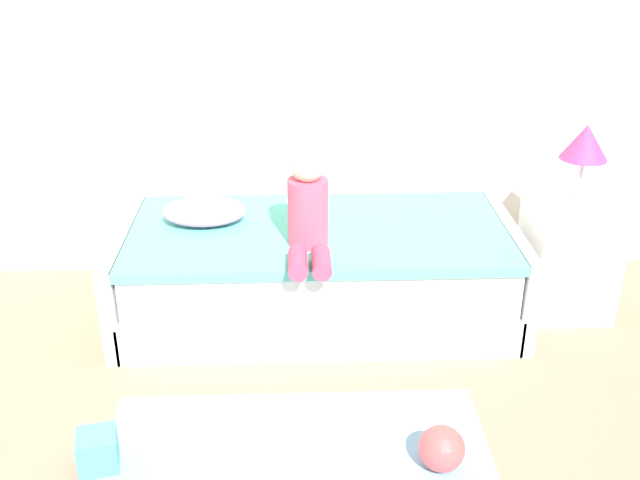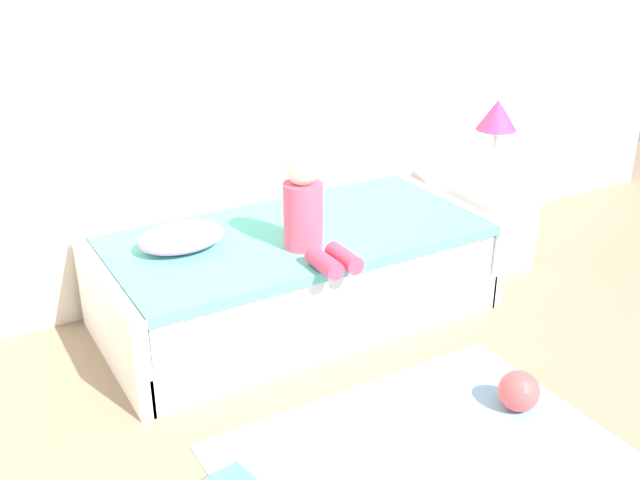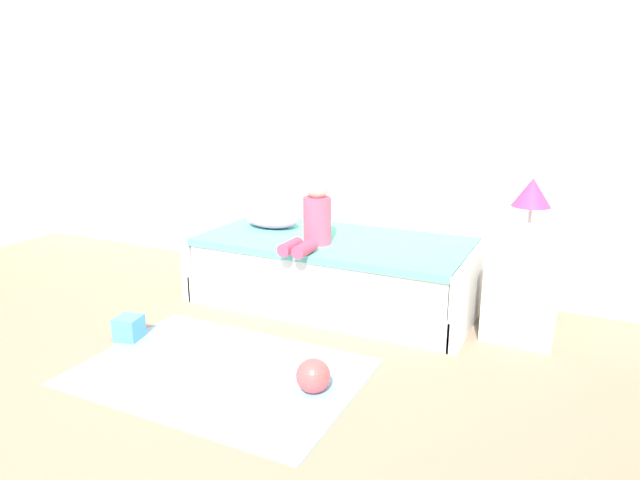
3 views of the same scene
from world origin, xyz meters
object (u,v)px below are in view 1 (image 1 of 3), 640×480
(bed, at_px, (318,271))
(pillow, at_px, (205,211))
(toy_ball, at_px, (442,448))
(toy_block, at_px, (98,451))
(nightstand, at_px, (567,259))
(child_figure, at_px, (308,209))
(table_lamp, at_px, (585,146))

(bed, height_order, pillow, pillow)
(toy_ball, relative_size, toy_block, 1.21)
(nightstand, relative_size, pillow, 1.36)
(bed, relative_size, pillow, 4.80)
(nightstand, height_order, child_figure, child_figure)
(toy_ball, bearing_deg, nightstand, 54.03)
(toy_ball, height_order, toy_block, toy_ball)
(nightstand, distance_m, toy_ball, 1.55)
(child_figure, distance_m, toy_block, 1.44)
(nightstand, height_order, toy_block, nightstand)
(table_lamp, xyz_separation_m, toy_block, (-2.28, -1.18, -0.86))
(child_figure, height_order, toy_ball, child_figure)
(toy_ball, bearing_deg, bed, 109.65)
(nightstand, xyz_separation_m, child_figure, (-1.41, -0.22, 0.40))
(child_figure, distance_m, pillow, 0.65)
(nightstand, xyz_separation_m, pillow, (-1.95, 0.11, 0.26))
(pillow, bearing_deg, table_lamp, -3.20)
(table_lamp, distance_m, child_figure, 1.44)
(child_figure, height_order, pillow, child_figure)
(bed, xyz_separation_m, pillow, (-0.60, 0.10, 0.32))
(table_lamp, xyz_separation_m, child_figure, (-1.41, -0.22, -0.23))
(nightstand, height_order, table_lamp, table_lamp)
(bed, distance_m, table_lamp, 1.52)
(pillow, bearing_deg, toy_ball, -52.25)
(nightstand, bearing_deg, child_figure, -171.14)
(child_figure, bearing_deg, pillow, 148.84)
(toy_ball, bearing_deg, table_lamp, 54.03)
(toy_block, bearing_deg, toy_ball, -2.47)
(nightstand, height_order, toy_ball, nightstand)
(table_lamp, height_order, toy_block, table_lamp)
(child_figure, distance_m, toy_ball, 1.29)
(toy_block, bearing_deg, nightstand, 27.48)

